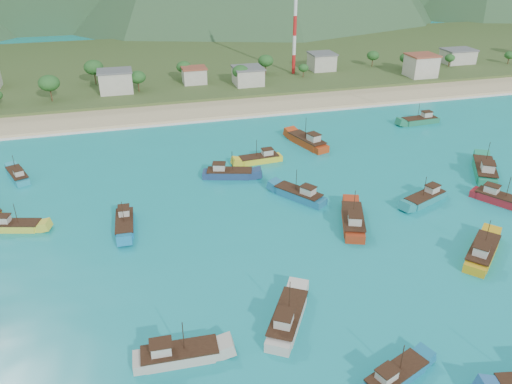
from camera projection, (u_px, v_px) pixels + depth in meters
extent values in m
plane|color=#0D7B92|center=(300.00, 254.00, 82.66)|extent=(600.00, 600.00, 0.00)
cube|color=beige|center=(211.00, 110.00, 150.25)|extent=(400.00, 18.00, 1.20)
cube|color=#385123|center=(183.00, 64.00, 202.43)|extent=(400.00, 110.00, 2.40)
cube|color=white|center=(217.00, 120.00, 142.12)|extent=(400.00, 2.50, 0.08)
cube|color=beige|center=(116.00, 82.00, 159.61)|extent=(10.20, 7.92, 6.67)
cube|color=beige|center=(194.00, 76.00, 169.68)|extent=(7.71, 6.43, 4.98)
cube|color=beige|center=(248.00, 76.00, 168.44)|extent=(9.24, 9.32, 5.36)
cube|color=beige|center=(322.00, 62.00, 186.21)|extent=(8.66, 8.35, 5.83)
cube|color=beige|center=(421.00, 66.00, 177.46)|extent=(9.54, 8.49, 7.26)
cube|color=beige|center=(458.00, 57.00, 196.26)|extent=(11.60, 8.30, 4.97)
cylinder|color=red|center=(294.00, 64.00, 181.26)|extent=(1.20, 1.20, 6.72)
cylinder|color=white|center=(294.00, 45.00, 178.15)|extent=(1.20, 1.20, 6.72)
cylinder|color=red|center=(295.00, 26.00, 175.05)|extent=(1.20, 1.20, 6.72)
cylinder|color=white|center=(296.00, 5.00, 171.95)|extent=(1.20, 1.20, 6.72)
cube|color=#B23913|center=(307.00, 142.00, 124.89)|extent=(7.28, 13.08, 2.28)
cube|color=beige|center=(314.00, 138.00, 122.02)|extent=(3.04, 3.41, 1.85)
cylinder|color=#382114|center=(306.00, 128.00, 123.72)|extent=(0.12, 0.12, 5.13)
cube|color=#1C724F|center=(419.00, 121.00, 139.24)|extent=(10.94, 3.72, 1.96)
cube|color=beige|center=(427.00, 115.00, 139.03)|extent=(2.55, 2.10, 1.60)
cylinder|color=#382114|center=(419.00, 111.00, 137.60)|extent=(0.12, 0.12, 4.42)
cube|color=#BDB7AC|center=(288.00, 319.00, 67.89)|extent=(9.05, 11.68, 2.11)
cube|color=beige|center=(284.00, 320.00, 64.98)|extent=(3.20, 3.37, 1.72)
cylinder|color=#382114|center=(290.00, 296.00, 66.86)|extent=(0.12, 0.12, 4.75)
cube|color=#B4AFA3|center=(180.00, 356.00, 62.04)|extent=(10.84, 3.64, 1.95)
cube|color=beige|center=(161.00, 348.00, 60.80)|extent=(2.52, 2.07, 1.58)
cylinder|color=#382114|center=(183.00, 336.00, 60.70)|extent=(0.12, 0.12, 4.38)
cube|color=yellow|center=(259.00, 160.00, 115.70)|extent=(10.30, 3.63, 1.84)
cube|color=beige|center=(267.00, 152.00, 115.53)|extent=(2.42, 2.00, 1.50)
cylinder|color=#382114|center=(257.00, 148.00, 114.15)|extent=(0.12, 0.12, 4.14)
cube|color=#1B6990|center=(298.00, 196.00, 99.88)|extent=(9.00, 11.00, 2.02)
cube|color=beige|center=(308.00, 191.00, 97.73)|extent=(3.11, 3.23, 1.64)
cylinder|color=#382114|center=(296.00, 180.00, 98.72)|extent=(0.12, 0.12, 4.54)
cube|color=teal|center=(424.00, 200.00, 98.44)|extent=(10.84, 6.75, 1.90)
cube|color=beige|center=(432.00, 189.00, 98.79)|extent=(2.91, 2.66, 1.54)
cylinder|color=#382114|center=(425.00, 187.00, 96.70)|extent=(0.12, 0.12, 4.27)
cube|color=#1275AA|center=(125.00, 225.00, 89.87)|extent=(3.48, 10.39, 1.87)
cube|color=beige|center=(124.00, 211.00, 90.91)|extent=(1.98, 2.41, 1.52)
cylinder|color=#382114|center=(123.00, 212.00, 87.97)|extent=(0.12, 0.12, 4.20)
cube|color=gold|center=(16.00, 227.00, 89.40)|extent=(10.01, 5.29, 1.75)
cube|color=beige|center=(3.00, 220.00, 88.67)|extent=(2.57, 2.28, 1.42)
cylinder|color=#382114|center=(16.00, 213.00, 88.09)|extent=(0.12, 0.12, 3.93)
cube|color=#C19416|center=(482.00, 253.00, 81.85)|extent=(11.17, 10.38, 2.14)
cube|color=beige|center=(481.00, 250.00, 79.16)|extent=(3.44, 3.39, 1.74)
cylinder|color=#382114|center=(488.00, 233.00, 80.73)|extent=(0.12, 0.12, 4.82)
cube|color=#167F5A|center=(484.00, 171.00, 109.60)|extent=(10.27, 13.33, 2.41)
cube|color=beige|center=(488.00, 167.00, 106.29)|extent=(3.64, 3.84, 1.96)
cylinder|color=#382114|center=(488.00, 154.00, 108.43)|extent=(0.12, 0.12, 5.42)
cube|color=maroon|center=(501.00, 201.00, 97.95)|extent=(8.51, 10.94, 1.98)
cube|color=beige|center=(492.00, 189.00, 98.46)|extent=(3.00, 3.16, 1.61)
cylinder|color=#382114|center=(508.00, 187.00, 96.09)|extent=(0.12, 0.12, 4.46)
cube|color=#15678F|center=(396.00, 377.00, 59.26)|extent=(9.83, 5.98, 1.72)
cube|color=beige|center=(387.00, 375.00, 57.53)|extent=(2.63, 2.38, 1.40)
cylinder|color=#382114|center=(402.00, 358.00, 58.26)|extent=(0.12, 0.12, 3.87)
cube|color=maroon|center=(353.00, 222.00, 90.69)|extent=(7.65, 12.51, 2.19)
cube|color=beige|center=(355.00, 219.00, 87.60)|extent=(3.04, 3.35, 1.78)
cylinder|color=#382114|center=(354.00, 203.00, 89.65)|extent=(0.12, 0.12, 4.93)
cube|color=teal|center=(18.00, 176.00, 108.20)|extent=(6.06, 9.80, 1.71)
cube|color=beige|center=(18.00, 173.00, 106.11)|extent=(2.39, 2.63, 1.39)
cylinder|color=#382114|center=(14.00, 164.00, 107.29)|extent=(0.12, 0.12, 3.86)
cube|color=navy|center=(230.00, 175.00, 108.53)|extent=(11.39, 6.16, 1.99)
cube|color=beige|center=(219.00, 167.00, 107.73)|extent=(2.94, 2.62, 1.61)
cylinder|color=#382114|center=(232.00, 161.00, 107.03)|extent=(0.12, 0.12, 4.47)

